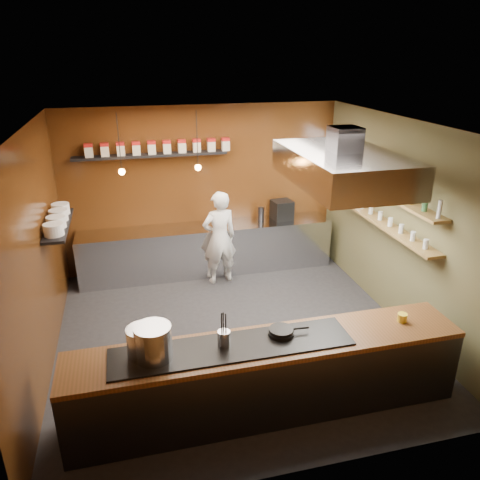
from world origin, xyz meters
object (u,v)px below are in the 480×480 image
object	(u,v)px
stockpot_small	(143,342)
espresso_machine	(282,210)
stockpot_large	(153,342)
extractor_hood	(343,167)
chef	(219,238)

from	to	relation	value
stockpot_small	espresso_machine	size ratio (longest dim) A/B	0.95
stockpot_large	espresso_machine	bearing A→B (deg)	55.13
extractor_hood	stockpot_large	size ratio (longest dim) A/B	5.26
stockpot_large	chef	bearing A→B (deg)	67.72
stockpot_small	chef	bearing A→B (deg)	65.82
stockpot_large	extractor_hood	bearing A→B (deg)	25.50
chef	espresso_machine	bearing A→B (deg)	-168.01
extractor_hood	stockpot_small	distance (m)	3.18
extractor_hood	stockpot_small	world-z (taller)	extractor_hood
espresso_machine	chef	bearing A→B (deg)	-165.48
espresso_machine	extractor_hood	bearing A→B (deg)	-99.69
espresso_machine	chef	world-z (taller)	chef
extractor_hood	espresso_machine	world-z (taller)	extractor_hood
espresso_machine	chef	xyz separation A→B (m)	(-1.30, -0.50, -0.24)
stockpot_small	chef	size ratio (longest dim) A/B	0.20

